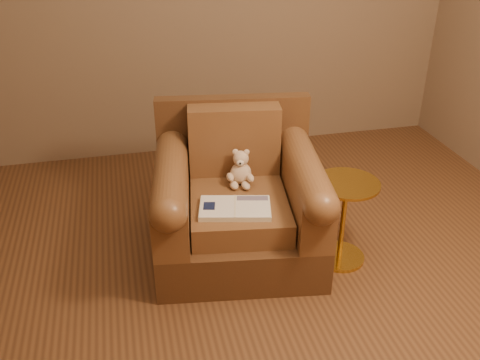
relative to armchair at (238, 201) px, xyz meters
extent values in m
plane|color=brown|center=(0.05, -0.52, -0.32)|extent=(4.00, 4.00, 0.00)
cube|color=#53331B|center=(-0.01, -0.04, -0.19)|extent=(1.04, 1.01, 0.26)
cube|color=#53331B|center=(0.05, 0.35, 0.22)|extent=(0.93, 0.22, 0.58)
cube|color=brown|center=(-0.01, -0.09, 0.01)|extent=(0.63, 0.72, 0.14)
cube|color=brown|center=(0.03, 0.23, 0.28)|extent=(0.55, 0.22, 0.42)
cube|color=brown|center=(-0.38, -0.03, 0.09)|extent=(0.30, 0.81, 0.30)
cube|color=brown|center=(0.36, -0.14, 0.09)|extent=(0.30, 0.81, 0.30)
cylinder|color=brown|center=(-0.38, -0.03, 0.23)|extent=(0.30, 0.81, 0.19)
cylinder|color=brown|center=(0.36, -0.14, 0.23)|extent=(0.30, 0.81, 0.19)
ellipsoid|color=beige|center=(0.04, 0.08, 0.14)|extent=(0.13, 0.11, 0.13)
sphere|color=beige|center=(0.04, 0.09, 0.23)|extent=(0.09, 0.09, 0.09)
ellipsoid|color=beige|center=(0.01, 0.11, 0.27)|extent=(0.04, 0.02, 0.04)
ellipsoid|color=beige|center=(0.07, 0.09, 0.27)|extent=(0.04, 0.02, 0.04)
ellipsoid|color=beige|center=(0.03, 0.05, 0.22)|extent=(0.04, 0.03, 0.04)
sphere|color=black|center=(0.02, 0.04, 0.23)|extent=(0.01, 0.01, 0.01)
ellipsoid|color=beige|center=(-0.03, 0.05, 0.14)|extent=(0.04, 0.08, 0.04)
ellipsoid|color=beige|center=(0.08, 0.02, 0.14)|extent=(0.04, 0.08, 0.04)
ellipsoid|color=beige|center=(-0.02, 0.02, 0.10)|extent=(0.05, 0.08, 0.04)
ellipsoid|color=beige|center=(0.05, 0.00, 0.10)|extent=(0.05, 0.08, 0.04)
cube|color=beige|center=(-0.06, -0.22, 0.09)|extent=(0.42, 0.31, 0.03)
cube|color=white|center=(-0.16, -0.20, 0.10)|extent=(0.23, 0.26, 0.00)
cube|color=white|center=(0.03, -0.24, 0.10)|extent=(0.23, 0.26, 0.00)
cube|color=beige|center=(-0.06, -0.22, 0.11)|extent=(0.06, 0.22, 0.00)
cube|color=#0F1638|center=(-0.20, -0.19, 0.11)|extent=(0.08, 0.09, 0.00)
cube|color=slate|center=(0.05, -0.16, 0.11)|extent=(0.18, 0.08, 0.00)
cylinder|color=gold|center=(0.56, -0.25, -0.31)|extent=(0.29, 0.29, 0.02)
cylinder|color=gold|center=(0.56, -0.25, -0.07)|extent=(0.03, 0.03, 0.47)
cylinder|color=gold|center=(0.56, -0.25, 0.18)|extent=(0.37, 0.37, 0.02)
cylinder|color=gold|center=(0.56, -0.25, 0.17)|extent=(0.03, 0.03, 0.02)
camera|label=1|loc=(-0.59, -2.60, 1.59)|focal=40.00mm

